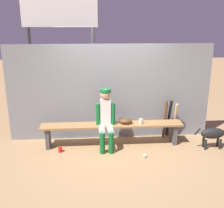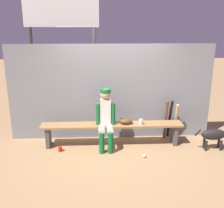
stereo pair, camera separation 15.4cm
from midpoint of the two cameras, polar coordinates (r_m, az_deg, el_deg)
The scene contains 13 objects.
ground_plane at distance 5.96m, azimuth -0.75°, elevation -8.70°, with size 30.00×30.00×0.00m, color #9E7A51.
chainlink_fence at distance 6.01m, azimuth -1.06°, elevation 2.45°, with size 4.57×0.03×2.15m, color gray.
dugout_bench at distance 5.80m, azimuth -0.76°, elevation -5.20°, with size 3.06×0.36×0.49m.
player_seated at distance 5.59m, azimuth -2.11°, elevation -2.81°, with size 0.41×0.55×1.27m.
baseball_glove at distance 5.77m, azimuth 2.20°, elevation -3.64°, with size 0.28×0.20×0.12m, color #593819.
bat_wood_dark at distance 6.22m, azimuth 10.54°, elevation -3.22°, with size 0.06×0.06×0.93m, color brown.
bat_aluminum_black at distance 6.31m, azimuth 11.34°, elevation -3.03°, with size 0.06×0.06×0.93m, color black.
bat_wood_natural at distance 6.33m, azimuth 12.58°, elevation -3.41°, with size 0.06×0.06×0.85m, color tan.
baseball at distance 5.47m, azimuth 6.21°, elevation -10.87°, with size 0.07×0.07×0.07m, color white.
cup_on_ground at distance 5.75m, azimuth -11.74°, elevation -9.51°, with size 0.08×0.08×0.11m, color red.
cup_on_bench at distance 5.78m, azimuth 5.41°, elevation -3.72°, with size 0.08×0.08×0.11m, color silver.
scoreboard at distance 6.50m, azimuth -11.16°, elevation 16.06°, with size 1.99×0.27×3.63m.
dog at distance 6.07m, azimuth 20.52°, elevation -5.90°, with size 0.84×0.20×0.49m.
Camera 1 is at (-0.42, -5.36, 2.57)m, focal length 42.82 mm.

